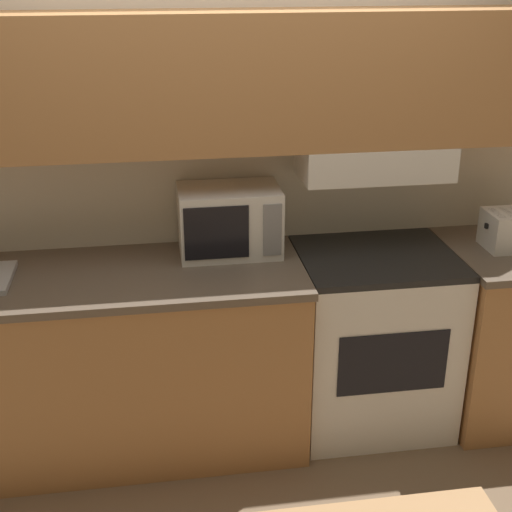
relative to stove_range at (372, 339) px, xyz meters
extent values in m
plane|color=#7F664C|center=(-0.67, 0.31, -0.45)|extent=(16.00, 16.00, 0.00)
cube|color=silver|center=(-0.67, 0.34, 0.82)|extent=(5.61, 0.05, 2.55)
cube|color=#B27A47|center=(-0.67, 0.15, 1.25)|extent=(3.21, 0.32, 0.59)
cube|color=white|center=(0.00, 0.15, 0.88)|extent=(0.70, 0.34, 0.16)
cube|color=#B27A47|center=(-1.33, -0.02, -0.02)|extent=(1.90, 0.67, 0.87)
cube|color=brown|center=(-1.33, -0.02, 0.44)|extent=(1.92, 0.69, 0.04)
cube|color=#B27A47|center=(0.66, -0.02, -0.02)|extent=(0.55, 0.67, 0.87)
cube|color=brown|center=(0.66, -0.02, 0.44)|extent=(0.57, 0.69, 0.04)
cube|color=white|center=(0.00, 0.00, -0.02)|extent=(0.74, 0.62, 0.88)
cube|color=black|center=(0.00, 0.00, 0.44)|extent=(0.74, 0.62, 0.03)
cube|color=black|center=(0.00, -0.31, 0.05)|extent=(0.52, 0.01, 0.31)
cylinder|color=black|center=(-0.17, -0.12, 0.45)|extent=(0.10, 0.10, 0.01)
cylinder|color=black|center=(0.17, -0.12, 0.45)|extent=(0.10, 0.10, 0.01)
cylinder|color=black|center=(-0.17, 0.13, 0.45)|extent=(0.10, 0.10, 0.01)
cylinder|color=black|center=(0.17, 0.13, 0.45)|extent=(0.10, 0.10, 0.01)
cube|color=white|center=(-0.69, 0.15, 0.61)|extent=(0.47, 0.30, 0.32)
cube|color=black|center=(-0.76, -0.01, 0.61)|extent=(0.29, 0.01, 0.25)
cube|color=gray|center=(-0.51, -0.01, 0.61)|extent=(0.08, 0.01, 0.25)
cube|color=white|center=(0.65, -0.01, 0.54)|extent=(0.24, 0.20, 0.18)
cube|color=black|center=(0.53, -0.01, 0.57)|extent=(0.01, 0.02, 0.02)
cube|color=black|center=(0.57, -0.01, 0.63)|extent=(0.03, 0.14, 0.01)
cube|color=black|center=(0.63, -0.01, 0.63)|extent=(0.03, 0.14, 0.01)
camera|label=1|loc=(-1.04, -2.97, 1.77)|focal=50.00mm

